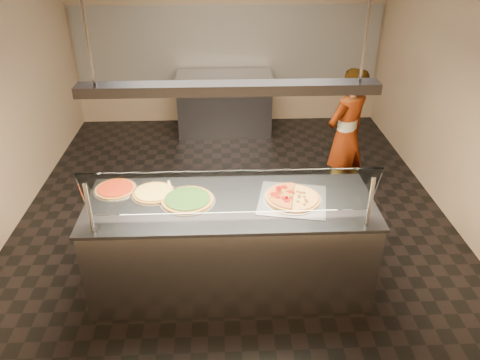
{
  "coord_description": "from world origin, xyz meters",
  "views": [
    {
      "loc": [
        -0.12,
        -4.62,
        3.08
      ],
      "look_at": [
        0.03,
        -0.97,
        1.02
      ],
      "focal_mm": 35.0,
      "sensor_mm": 36.0,
      "label": 1
    }
  ],
  "objects_px": {
    "half_pizza_sausage": "(306,197)",
    "heat_lamp_housing": "(229,88)",
    "serving_counter": "(231,245)",
    "sneeze_guard": "(231,193)",
    "half_pizza_pepperoni": "(279,197)",
    "pizza_cheese": "(154,192)",
    "pizza_spinach": "(187,199)",
    "pizza_spatula": "(174,187)",
    "perforated_tray": "(292,199)",
    "prep_table": "(225,103)",
    "worker": "(346,136)",
    "pizza_tomato": "(116,189)"
  },
  "relations": [
    {
      "from": "half_pizza_sausage",
      "to": "serving_counter",
      "type": "bearing_deg",
      "value": -179.03
    },
    {
      "from": "serving_counter",
      "to": "pizza_cheese",
      "type": "height_order",
      "value": "pizza_cheese"
    },
    {
      "from": "pizza_cheese",
      "to": "prep_table",
      "type": "distance_m",
      "value": 3.67
    },
    {
      "from": "half_pizza_sausage",
      "to": "prep_table",
      "type": "relative_size",
      "value": 0.34
    },
    {
      "from": "perforated_tray",
      "to": "prep_table",
      "type": "relative_size",
      "value": 0.45
    },
    {
      "from": "half_pizza_pepperoni",
      "to": "worker",
      "type": "height_order",
      "value": "worker"
    },
    {
      "from": "pizza_spinach",
      "to": "serving_counter",
      "type": "bearing_deg",
      "value": -5.2
    },
    {
      "from": "heat_lamp_housing",
      "to": "prep_table",
      "type": "bearing_deg",
      "value": 90.13
    },
    {
      "from": "serving_counter",
      "to": "perforated_tray",
      "type": "distance_m",
      "value": 0.72
    },
    {
      "from": "pizza_tomato",
      "to": "worker",
      "type": "relative_size",
      "value": 0.24
    },
    {
      "from": "perforated_tray",
      "to": "pizza_spatula",
      "type": "relative_size",
      "value": 3.01
    },
    {
      "from": "pizza_cheese",
      "to": "pizza_spatula",
      "type": "relative_size",
      "value": 1.8
    },
    {
      "from": "serving_counter",
      "to": "sneeze_guard",
      "type": "xyz_separation_m",
      "value": [
        0.0,
        -0.34,
        0.76
      ]
    },
    {
      "from": "prep_table",
      "to": "pizza_tomato",
      "type": "bearing_deg",
      "value": -106.3
    },
    {
      "from": "half_pizza_sausage",
      "to": "pizza_spinach",
      "type": "relative_size",
      "value": 1.06
    },
    {
      "from": "perforated_tray",
      "to": "pizza_tomato",
      "type": "bearing_deg",
      "value": 171.44
    },
    {
      "from": "pizza_cheese",
      "to": "pizza_tomato",
      "type": "relative_size",
      "value": 1.03
    },
    {
      "from": "worker",
      "to": "pizza_cheese",
      "type": "bearing_deg",
      "value": -2.07
    },
    {
      "from": "prep_table",
      "to": "half_pizza_sausage",
      "type": "bearing_deg",
      "value": -79.89
    },
    {
      "from": "pizza_cheese",
      "to": "half_pizza_sausage",
      "type": "bearing_deg",
      "value": -6.65
    },
    {
      "from": "perforated_tray",
      "to": "heat_lamp_housing",
      "type": "xyz_separation_m",
      "value": [
        -0.54,
        -0.01,
        1.01
      ]
    },
    {
      "from": "pizza_cheese",
      "to": "prep_table",
      "type": "height_order",
      "value": "pizza_cheese"
    },
    {
      "from": "sneeze_guard",
      "to": "pizza_cheese",
      "type": "xyz_separation_m",
      "value": [
        -0.68,
        0.51,
        -0.28
      ]
    },
    {
      "from": "half_pizza_sausage",
      "to": "heat_lamp_housing",
      "type": "height_order",
      "value": "heat_lamp_housing"
    },
    {
      "from": "pizza_spinach",
      "to": "half_pizza_sausage",
      "type": "bearing_deg",
      "value": -1.26
    },
    {
      "from": "pizza_spatula",
      "to": "half_pizza_sausage",
      "type": "bearing_deg",
      "value": -10.76
    },
    {
      "from": "prep_table",
      "to": "perforated_tray",
      "type": "bearing_deg",
      "value": -81.61
    },
    {
      "from": "pizza_spinach",
      "to": "worker",
      "type": "relative_size",
      "value": 0.29
    },
    {
      "from": "half_pizza_pepperoni",
      "to": "pizza_cheese",
      "type": "xyz_separation_m",
      "value": [
        -1.1,
        0.15,
        -0.02
      ]
    },
    {
      "from": "pizza_spinach",
      "to": "pizza_tomato",
      "type": "relative_size",
      "value": 1.23
    },
    {
      "from": "sneeze_guard",
      "to": "pizza_spinach",
      "type": "relative_size",
      "value": 4.68
    },
    {
      "from": "prep_table",
      "to": "worker",
      "type": "xyz_separation_m",
      "value": [
        1.41,
        -2.16,
        0.35
      ]
    },
    {
      "from": "worker",
      "to": "heat_lamp_housing",
      "type": "bearing_deg",
      "value": 12.15
    },
    {
      "from": "serving_counter",
      "to": "heat_lamp_housing",
      "type": "relative_size",
      "value": 1.09
    },
    {
      "from": "sneeze_guard",
      "to": "half_pizza_pepperoni",
      "type": "relative_size",
      "value": 4.4
    },
    {
      "from": "pizza_spinach",
      "to": "pizza_cheese",
      "type": "xyz_separation_m",
      "value": [
        -0.31,
        0.13,
        -0.0
      ]
    },
    {
      "from": "sneeze_guard",
      "to": "serving_counter",
      "type": "bearing_deg",
      "value": 90.0
    },
    {
      "from": "perforated_tray",
      "to": "worker",
      "type": "xyz_separation_m",
      "value": [
        0.86,
        1.57,
        -0.12
      ]
    },
    {
      "from": "pizza_spinach",
      "to": "prep_table",
      "type": "relative_size",
      "value": 0.32
    },
    {
      "from": "serving_counter",
      "to": "pizza_spinach",
      "type": "height_order",
      "value": "pizza_spinach"
    },
    {
      "from": "serving_counter",
      "to": "pizza_tomato",
      "type": "bearing_deg",
      "value": 166.43
    },
    {
      "from": "pizza_tomato",
      "to": "pizza_spatula",
      "type": "height_order",
      "value": "pizza_spatula"
    },
    {
      "from": "serving_counter",
      "to": "pizza_spatula",
      "type": "distance_m",
      "value": 0.74
    },
    {
      "from": "half_pizza_sausage",
      "to": "heat_lamp_housing",
      "type": "xyz_separation_m",
      "value": [
        -0.66,
        -0.01,
        0.99
      ]
    },
    {
      "from": "serving_counter",
      "to": "perforated_tray",
      "type": "bearing_deg",
      "value": 1.27
    },
    {
      "from": "perforated_tray",
      "to": "heat_lamp_housing",
      "type": "bearing_deg",
      "value": -178.73
    },
    {
      "from": "half_pizza_sausage",
      "to": "heat_lamp_housing",
      "type": "relative_size",
      "value": 0.22
    },
    {
      "from": "pizza_spinach",
      "to": "pizza_spatula",
      "type": "distance_m",
      "value": 0.23
    },
    {
      "from": "half_pizza_pepperoni",
      "to": "perforated_tray",
      "type": "bearing_deg",
      "value": -0.65
    },
    {
      "from": "sneeze_guard",
      "to": "pizza_spatula",
      "type": "distance_m",
      "value": 0.81
    }
  ]
}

